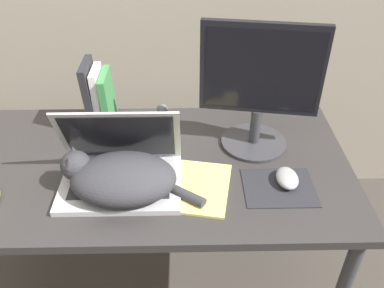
% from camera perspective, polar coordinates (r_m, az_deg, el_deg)
% --- Properties ---
extents(desk, '(1.33, 0.69, 0.71)m').
position_cam_1_polar(desk, '(1.39, -6.25, -5.06)').
color(desk, '#2D2B2B').
rests_on(desk, ground_plane).
extents(laptop, '(0.36, 0.26, 0.25)m').
position_cam_1_polar(laptop, '(1.25, -9.97, -3.49)').
color(laptop, '#B7B7BC').
rests_on(laptop, desk).
extents(cat, '(0.42, 0.22, 0.14)m').
position_cam_1_polar(cat, '(1.20, -10.07, -4.67)').
color(cat, '#333338').
rests_on(cat, desk).
extents(external_monitor, '(0.38, 0.22, 0.43)m').
position_cam_1_polar(external_monitor, '(1.31, 9.50, 7.98)').
color(external_monitor, '#333338').
rests_on(external_monitor, desk).
extents(mousepad, '(0.22, 0.18, 0.00)m').
position_cam_1_polar(mousepad, '(1.27, 12.10, -5.96)').
color(mousepad, '#232328').
rests_on(mousepad, desk).
extents(computer_mouse, '(0.07, 0.10, 0.04)m').
position_cam_1_polar(computer_mouse, '(1.27, 13.21, -4.68)').
color(computer_mouse, '#99999E').
rests_on(computer_mouse, mousepad).
extents(book_row, '(0.09, 0.15, 0.25)m').
position_cam_1_polar(book_row, '(1.48, -12.89, 6.25)').
color(book_row, '#232328').
rests_on(book_row, desk).
extents(notepad, '(0.23, 0.26, 0.01)m').
position_cam_1_polar(notepad, '(1.24, 0.70, -6.04)').
color(notepad, '#E5DB6B').
rests_on(notepad, desk).
extents(webcam, '(0.04, 0.04, 0.07)m').
position_cam_1_polar(webcam, '(1.52, -4.19, 4.76)').
color(webcam, '#232328').
rests_on(webcam, desk).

